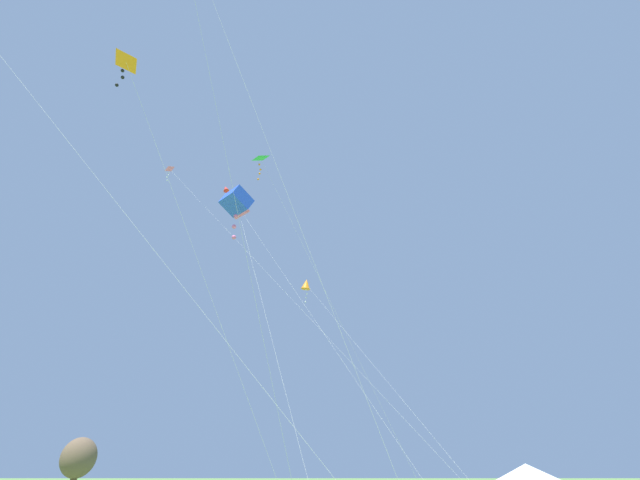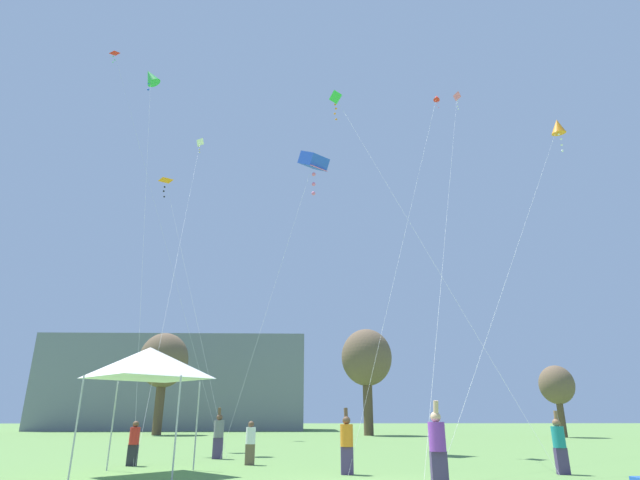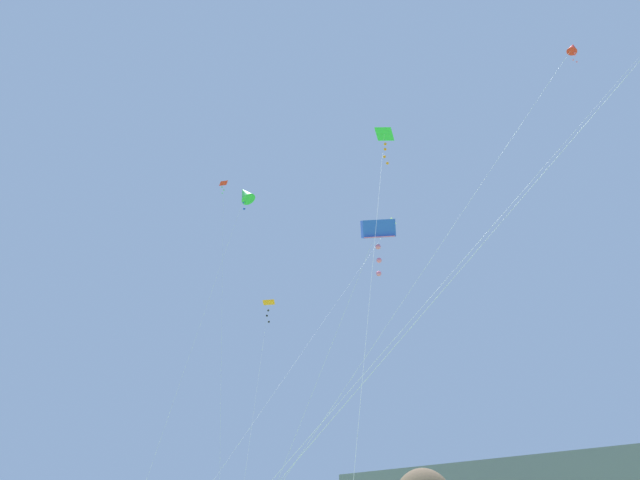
# 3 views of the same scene
# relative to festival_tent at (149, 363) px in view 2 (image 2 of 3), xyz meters

# --- Properties ---
(distant_building) EXTENTS (32.13, 11.97, 11.16)m
(distant_building) POSITION_rel_festival_tent_xyz_m (-11.04, 50.33, 2.23)
(distant_building) COLOR slate
(distant_building) RESTS_ON ground
(tree_near_right) EXTENTS (4.79, 4.79, 9.67)m
(tree_near_right) POSITION_rel_festival_tent_xyz_m (11.04, 31.79, 3.52)
(tree_near_right) COLOR brown
(tree_near_right) RESTS_ON ground
(tree_far_right) EXTENTS (2.89, 2.89, 5.83)m
(tree_far_right) POSITION_rel_festival_tent_xyz_m (26.76, 26.94, 0.79)
(tree_far_right) COLOR brown
(tree_far_right) RESTS_ON ground
(tree_far_centre) EXTENTS (4.69, 4.69, 9.47)m
(tree_far_centre) POSITION_rel_festival_tent_xyz_m (-8.70, 33.51, 3.38)
(tree_far_centre) COLOR brown
(tree_far_centre) RESTS_ON ground
(festival_tent) EXTENTS (3.17, 3.17, 3.85)m
(festival_tent) POSITION_rel_festival_tent_xyz_m (0.00, 0.00, 0.00)
(festival_tent) COLOR #B7B7BC
(festival_tent) RESTS_ON ground
(person_teal_shirt) EXTENTS (0.39, 0.39, 1.87)m
(person_teal_shirt) POSITION_rel_festival_tent_xyz_m (13.16, -0.18, -2.44)
(person_teal_shirt) COLOR #473860
(person_teal_shirt) RESTS_ON ground
(person_red_shirt) EXTENTS (0.36, 0.36, 1.53)m
(person_red_shirt) POSITION_rel_festival_tent_xyz_m (-1.12, 2.98, -2.52)
(person_red_shirt) COLOR #282833
(person_red_shirt) RESTS_ON ground
(person_white_shirt) EXTENTS (0.36, 0.36, 1.53)m
(person_white_shirt) POSITION_rel_festival_tent_xyz_m (3.11, 3.25, -2.53)
(person_white_shirt) COLOR brown
(person_white_shirt) RESTS_ON ground
(person_purple_shirt) EXTENTS (0.43, 0.43, 2.10)m
(person_purple_shirt) POSITION_rel_festival_tent_xyz_m (8.54, -3.16, -2.33)
(person_purple_shirt) COLOR #473860
(person_purple_shirt) RESTS_ON ground
(person_grey_shirt) EXTENTS (0.42, 0.42, 2.05)m
(person_grey_shirt) POSITION_rel_festival_tent_xyz_m (1.46, 6.03, -2.35)
(person_grey_shirt) COLOR #473860
(person_grey_shirt) RESTS_ON ground
(person_orange_shirt) EXTENTS (0.40, 0.40, 1.96)m
(person_orange_shirt) POSITION_rel_festival_tent_xyz_m (6.46, 0.00, -2.40)
(person_orange_shirt) COLOR #473860
(person_orange_shirt) RESTS_ON ground
(kite_red_delta_0) EXTENTS (10.56, 6.38, 26.02)m
(kite_red_delta_0) POSITION_rel_festival_tent_xyz_m (-8.10, 12.07, 21.38)
(kite_red_delta_0) COLOR silver
(kite_red_delta_0) RESTS_ON ground
(kite_white_delta_1) EXTENTS (5.13, 24.91, 27.79)m
(kite_white_delta_1) POSITION_rel_festival_tent_xyz_m (-5.45, 26.61, 23.50)
(kite_white_delta_1) COLOR silver
(kite_white_delta_1) RESTS_ON ground
(kite_blue_box_2) EXTENTS (4.91, 6.33, 17.40)m
(kite_blue_box_2) POSITION_rel_festival_tent_xyz_m (5.55, 10.81, 13.31)
(kite_blue_box_2) COLOR silver
(kite_blue_box_2) RESTS_ON ground
(kite_green_delta_3) EXTENTS (6.37, 11.01, 21.09)m
(kite_green_delta_3) POSITION_rel_festival_tent_xyz_m (6.93, 9.81, 17.18)
(kite_green_delta_3) COLOR silver
(kite_green_delta_3) RESTS_ON ground
(kite_orange_delta_4) EXTENTS (6.47, 7.27, 16.43)m
(kite_orange_delta_4) POSITION_rel_festival_tent_xyz_m (-4.07, 12.88, 12.76)
(kite_orange_delta_4) COLOR silver
(kite_orange_delta_4) RESTS_ON ground
(kite_green_diamond_5) EXTENTS (5.45, 9.86, 24.34)m
(kite_green_diamond_5) POSITION_rel_festival_tent_xyz_m (-5.64, 11.97, 20.29)
(kite_green_diamond_5) COLOR silver
(kite_green_diamond_5) RESTS_ON ground
(kite_pink_delta_6) EXTENTS (10.73, 24.19, 28.98)m
(kite_pink_delta_6) POSITION_rel_festival_tent_xyz_m (18.23, 19.87, 24.48)
(kite_pink_delta_6) COLOR silver
(kite_pink_delta_6) RESTS_ON ground
(kite_orange_diamond_7) EXTENTS (11.58, 11.21, 17.78)m
(kite_orange_diamond_7) POSITION_rel_festival_tent_xyz_m (19.39, 7.33, 13.90)
(kite_orange_diamond_7) COLOR silver
(kite_orange_diamond_7) RESTS_ON ground
(kite_red_diamond_8) EXTENTS (8.51, 14.64, 24.09)m
(kite_red_diamond_8) POSITION_rel_festival_tent_xyz_m (14.53, 13.76, 20.20)
(kite_red_diamond_8) COLOR silver
(kite_red_diamond_8) RESTS_ON ground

